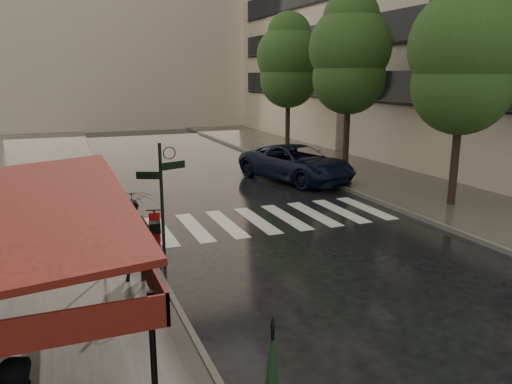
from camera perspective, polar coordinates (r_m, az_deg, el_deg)
ground at (r=10.30m, az=-0.11°, el=-13.52°), size 120.00×120.00×0.00m
sidewalk_near at (r=21.08m, az=-24.25°, el=-0.52°), size 6.00×60.00×0.12m
sidewalk_far at (r=25.09m, az=11.59°, el=2.42°), size 5.50×60.00×0.12m
curb_near at (r=21.14m, az=-16.00°, el=0.23°), size 0.12×60.00×0.16m
curb_far at (r=23.68m, az=5.91°, el=2.03°), size 0.12×60.00×0.16m
crosswalk at (r=16.54m, az=1.78°, el=-3.05°), size 7.85×3.20×0.01m
signpost at (r=12.09m, az=-10.69°, el=-0.43°), size 1.17×0.29×3.10m
haussmann_far at (r=40.14m, az=8.57°, el=19.66°), size 8.00×16.00×18.50m
backdrop_building at (r=47.29m, az=-14.74°, el=19.30°), size 22.00×6.00×20.00m
tree_near at (r=18.79m, az=22.73°, el=14.31°), size 3.80×3.80×7.99m
tree_mid at (r=24.28m, az=10.67°, el=15.24°), size 3.80×3.80×8.34m
tree_far at (r=30.52m, az=3.73°, el=14.71°), size 3.80×3.80×8.16m
pedestrian_with_umbrella at (r=11.25m, az=-13.95°, el=-1.69°), size 1.33×1.34×2.56m
scooter at (r=13.47m, az=-11.45°, el=-4.97°), size 0.57×1.60×1.06m
parked_car at (r=22.46m, az=4.63°, el=3.31°), size 4.21×6.23×1.59m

